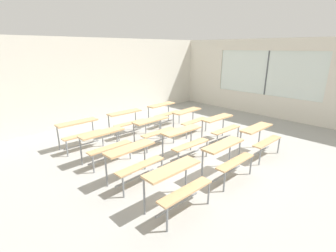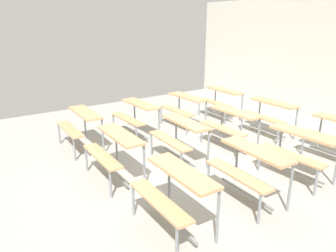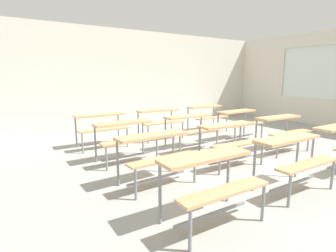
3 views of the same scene
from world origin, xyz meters
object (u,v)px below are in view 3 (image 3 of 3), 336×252
Objects in this scene: desk_bench_r2c0 at (125,132)px; desk_bench_r2c1 at (191,124)px; desk_bench_r3c1 at (160,117)px; desk_bench_r3c2 at (207,112)px; desk_bench_r1c1 at (231,135)px; desk_bench_r0c1 at (294,151)px; desk_bench_r3c0 at (101,123)px; desk_bench_r2c2 at (240,118)px; desk_bench_r1c0 at (156,147)px; desk_bench_r0c0 at (211,173)px; desk_bench_r1c2 at (282,125)px.

desk_bench_r2c0 is 1.01× the size of desk_bench_r2c1.
desk_bench_r3c1 and desk_bench_r3c2 have the same top height.
desk_bench_r1c1 is at bearing -91.62° from desk_bench_r2c1.
desk_bench_r0c1 is at bearing -91.75° from desk_bench_r2c1.
desk_bench_r3c0 is (-1.59, 1.24, 0.00)m from desk_bench_r2c1.
desk_bench_r3c1 is at bearing 139.64° from desk_bench_r2c2.
desk_bench_r3c1 is (1.54, 2.45, 0.00)m from desk_bench_r1c0.
desk_bench_r3c2 is (1.56, -0.02, 0.00)m from desk_bench_r3c1.
desk_bench_r2c2 is at bearing 40.15° from desk_bench_r1c1.
desk_bench_r2c1 is at bearing 177.59° from desk_bench_r2c2.
desk_bench_r0c1 and desk_bench_r1c1 have the same top height.
desk_bench_r3c2 is at bearing 67.50° from desk_bench_r0c1.
desk_bench_r3c0 is at bearing 125.06° from desk_bench_r1c1.
desk_bench_r2c1 is at bearing -1.38° from desk_bench_r2c0.
desk_bench_r3c2 is at bearing 59.86° from desk_bench_r1c1.
desk_bench_r2c2 is (1.59, 2.43, 0.00)m from desk_bench_r0c1.
desk_bench_r1c1 is (1.57, 1.24, 0.00)m from desk_bench_r0c0.
desk_bench_r3c1 is (-1.59, 2.40, 0.00)m from desk_bench_r1c2.
desk_bench_r0c1 is 2.85m from desk_bench_r2c0.
desk_bench_r3c0 is (0.01, 3.69, 0.00)m from desk_bench_r0c0.
desk_bench_r2c0 and desk_bench_r2c2 have the same top height.
desk_bench_r3c0 is at bearing 90.82° from desk_bench_r0c0.
desk_bench_r0c0 is 1.22m from desk_bench_r1c0.
desk_bench_r2c0 is 1.53m from desk_bench_r2c1.
desk_bench_r1c1 is at bearing -88.04° from desk_bench_r3c1.
desk_bench_r3c1 is at bearing 38.28° from desk_bench_r2c0.
desk_bench_r2c2 is (3.05, -0.02, 0.00)m from desk_bench_r2c0.
desk_bench_r0c1 and desk_bench_r3c1 have the same top height.
desk_bench_r2c2 is at bearing 57.82° from desk_bench_r0c1.
desk_bench_r1c1 is (1.56, 0.02, 0.00)m from desk_bench_r1c0.
desk_bench_r2c2 is 1.00× the size of desk_bench_r3c2.
desk_bench_r2c1 is 1.94m from desk_bench_r3c2.
desk_bench_r1c2 is 1.01× the size of desk_bench_r3c1.
desk_bench_r2c1 and desk_bench_r2c2 have the same top height.
desk_bench_r1c2 is (3.14, 1.28, 0.00)m from desk_bench_r0c0.
desk_bench_r1c1 is at bearing 39.41° from desk_bench_r0c0.
desk_bench_r0c0 and desk_bench_r3c2 have the same top height.
desk_bench_r3c1 is at bearing 55.83° from desk_bench_r1c0.
desk_bench_r3c0 and desk_bench_r3c2 have the same top height.
desk_bench_r1c0 is 1.00× the size of desk_bench_r3c1.
desk_bench_r2c2 is 2.00m from desk_bench_r3c1.
desk_bench_r0c1 and desk_bench_r2c1 have the same top height.
desk_bench_r0c0 is 3.69m from desk_bench_r3c0.
desk_bench_r0c0 is at bearing -123.25° from desk_bench_r2c1.
desk_bench_r3c1 is (-0.05, 1.23, 0.00)m from desk_bench_r2c1.
desk_bench_r3c1 is at bearing 92.90° from desk_bench_r1c1.
desk_bench_r3c0 is (-3.11, 1.25, 0.00)m from desk_bench_r2c2.
desk_bench_r0c1 is 1.00× the size of desk_bench_r2c0.
desk_bench_r0c0 and desk_bench_r3c1 have the same top height.
desk_bench_r2c0 is at bearing 177.68° from desk_bench_r2c2.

